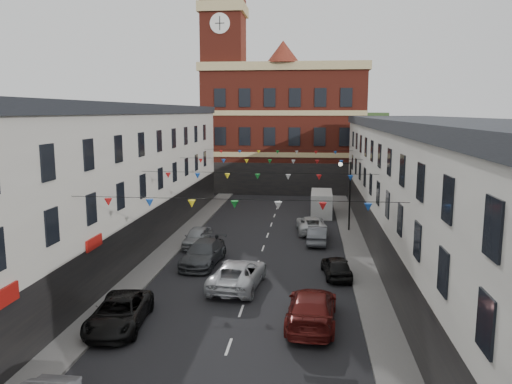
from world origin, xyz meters
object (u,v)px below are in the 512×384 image
at_px(car_left_d, 203,253).
at_px(car_right_c, 312,308).
at_px(street_lamp, 347,187).
at_px(car_right_f, 311,224).
at_px(car_right_e, 318,235).
at_px(car_left_e, 198,237).
at_px(moving_car, 238,274).
at_px(pedestrian, 217,246).
at_px(car_right_d, 336,266).
at_px(car_left_c, 119,313).
at_px(white_van, 321,203).

relative_size(car_left_d, car_right_c, 0.94).
distance_m(street_lamp, car_right_f, 4.39).
relative_size(car_left_d, car_right_e, 1.28).
distance_m(street_lamp, car_right_e, 5.78).
distance_m(car_left_e, moving_car, 9.59).
distance_m(car_left_e, pedestrian, 3.50).
relative_size(car_right_f, pedestrian, 3.06).
bearing_deg(car_right_d, pedestrian, -28.22).
bearing_deg(car_right_f, pedestrian, 46.17).
xyz_separation_m(car_left_c, pedestrian, (2.50, 11.77, 0.12)).
height_order(street_lamp, white_van, street_lamp).
bearing_deg(car_right_d, car_right_f, -88.78).
bearing_deg(street_lamp, moving_car, -116.55).
relative_size(car_right_e, pedestrian, 2.54).
xyz_separation_m(car_left_d, car_right_d, (8.74, -1.58, -0.11)).
xyz_separation_m(moving_car, pedestrian, (-2.32, 5.70, 0.04)).
bearing_deg(car_left_e, car_right_d, -29.61).
distance_m(car_right_f, pedestrian, 10.51).
height_order(car_right_e, moving_car, moving_car).
height_order(car_left_d, car_right_f, car_left_d).
distance_m(car_left_e, car_right_f, 10.14).
relative_size(street_lamp, car_left_d, 1.12).
bearing_deg(car_right_c, car_left_c, 11.40).
bearing_deg(car_left_d, car_right_f, 58.85).
xyz_separation_m(street_lamp, car_right_d, (-1.41, -12.02, -3.24)).
bearing_deg(car_right_c, car_left_d, -47.47).
distance_m(street_lamp, car_right_c, 19.70).
relative_size(car_right_c, car_right_d, 1.45).
relative_size(car_right_c, pedestrian, 3.43).
bearing_deg(moving_car, white_van, -98.35).
bearing_deg(street_lamp, car_right_e, -120.76).
bearing_deg(car_right_f, car_left_c, 60.55).
xyz_separation_m(car_right_c, car_right_f, (-0.00, 18.64, -0.12)).
relative_size(car_left_c, car_right_f, 1.01).
bearing_deg(pedestrian, car_right_c, -52.21).
bearing_deg(moving_car, car_left_e, -57.48).
bearing_deg(moving_car, street_lamp, -110.98).
xyz_separation_m(car_left_e, car_right_c, (8.63, -13.31, 0.10)).
height_order(car_right_e, car_right_f, car_right_f).
bearing_deg(car_left_c, car_left_e, 83.20).
bearing_deg(car_left_d, car_right_d, -5.23).
xyz_separation_m(street_lamp, moving_car, (-7.23, -14.47, -3.11)).
distance_m(car_left_c, moving_car, 7.75).
distance_m(car_right_c, moving_car, 6.40).
bearing_deg(car_left_e, pedestrian, -53.22).
height_order(car_right_c, car_right_e, car_right_c).
bearing_deg(moving_car, car_right_e, -109.21).
relative_size(car_left_e, white_van, 0.80).
height_order(car_left_e, car_right_d, car_left_e).
height_order(car_right_c, moving_car, car_right_c).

